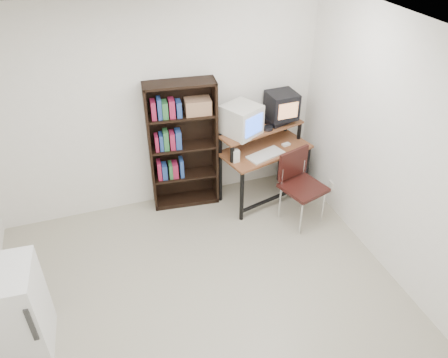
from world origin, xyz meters
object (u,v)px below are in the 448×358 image
object	(u,v)px
computer_desk	(264,152)
crt_monitor	(242,120)
pc_tower	(291,174)
mini_fridge	(10,313)
school_chair	(299,180)
bookshelf	(182,144)
crt_tv	(282,105)

from	to	relation	value
computer_desk	crt_monitor	distance (m)	0.56
pc_tower	mini_fridge	world-z (taller)	mini_fridge
mini_fridge	school_chair	bearing A→B (deg)	19.32
computer_desk	pc_tower	bearing A→B (deg)	-7.87
pc_tower	bookshelf	xyz separation A→B (m)	(-1.44, 0.19, 0.65)
pc_tower	bookshelf	distance (m)	1.59
mini_fridge	bookshelf	bearing A→B (deg)	44.12
crt_tv	mini_fridge	world-z (taller)	crt_tv
school_chair	bookshelf	size ratio (longest dim) A/B	0.55
bookshelf	mini_fridge	bearing A→B (deg)	-133.75
computer_desk	school_chair	xyz separation A→B (m)	(0.23, -0.55, -0.11)
computer_desk	mini_fridge	bearing A→B (deg)	-168.66
school_chair	mini_fridge	xyz separation A→B (m)	(-3.19, -0.87, -0.10)
crt_monitor	pc_tower	size ratio (longest dim) A/B	1.16
computer_desk	pc_tower	world-z (taller)	computer_desk
crt_monitor	crt_tv	bearing A→B (deg)	-16.40
school_chair	bookshelf	distance (m)	1.48
crt_monitor	pc_tower	world-z (taller)	crt_monitor
pc_tower	school_chair	xyz separation A→B (m)	(-0.22, -0.60, 0.36)
crt_tv	bookshelf	size ratio (longest dim) A/B	0.22
crt_tv	mini_fridge	size ratio (longest dim) A/B	0.38
pc_tower	mini_fridge	distance (m)	3.73
crt_tv	mini_fridge	bearing A→B (deg)	-156.17
crt_monitor	crt_tv	distance (m)	0.58
crt_monitor	pc_tower	distance (m)	1.21
pc_tower	crt_tv	bearing A→B (deg)	149.53
pc_tower	bookshelf	bearing A→B (deg)	172.36
crt_tv	school_chair	world-z (taller)	crt_tv
pc_tower	computer_desk	bearing A→B (deg)	-173.89
crt_tv	bookshelf	distance (m)	1.32
pc_tower	bookshelf	size ratio (longest dim) A/B	0.27
computer_desk	mini_fridge	size ratio (longest dim) A/B	1.31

